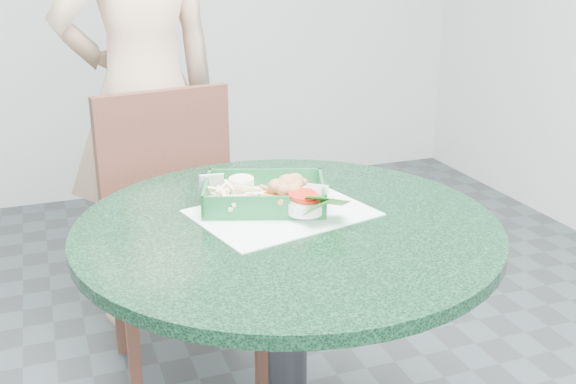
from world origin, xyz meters
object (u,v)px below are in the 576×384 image
object	(u,v)px
cafe_table	(287,295)
crab_sandwich	(291,196)
dining_chair	(175,216)
diner_person	(141,57)
sauce_ramekin	(240,194)
food_basket	(265,206)

from	to	relation	value
cafe_table	crab_sandwich	size ratio (longest dim) A/B	7.48
dining_chair	diner_person	size ratio (longest dim) A/B	0.46
crab_sandwich	sauce_ramekin	world-z (taller)	crab_sandwich
cafe_table	food_basket	xyz separation A→B (m)	(-0.02, 0.12, 0.19)
dining_chair	sauce_ramekin	world-z (taller)	dining_chair
dining_chair	sauce_ramekin	bearing A→B (deg)	-94.65
sauce_ramekin	dining_chair	bearing A→B (deg)	95.79
dining_chair	food_basket	xyz separation A→B (m)	(0.11, -0.59, 0.23)
food_basket	sauce_ramekin	distance (m)	0.07
food_basket	crab_sandwich	distance (m)	0.07
dining_chair	food_basket	distance (m)	0.65
diner_person	food_basket	xyz separation A→B (m)	(0.14, -0.94, -0.24)
cafe_table	crab_sandwich	world-z (taller)	crab_sandwich
cafe_table	dining_chair	xyz separation A→B (m)	(-0.13, 0.71, -0.05)
food_basket	sauce_ramekin	xyz separation A→B (m)	(-0.06, 0.02, 0.03)
crab_sandwich	sauce_ramekin	size ratio (longest dim) A/B	2.11
cafe_table	diner_person	size ratio (longest dim) A/B	0.48
food_basket	sauce_ramekin	world-z (taller)	sauce_ramekin
diner_person	sauce_ramekin	xyz separation A→B (m)	(0.08, -0.92, -0.21)
dining_chair	food_basket	size ratio (longest dim) A/B	3.24
crab_sandwich	cafe_table	bearing A→B (deg)	-115.53
cafe_table	crab_sandwich	distance (m)	0.24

